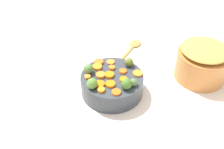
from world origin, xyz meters
TOP-DOWN VIEW (x-y plane):
  - tabletop at (0.00, 0.00)m, footprint 2.40×2.40m
  - serving_bowl_carrots at (-0.01, -0.01)m, footprint 0.25×0.25m
  - metal_pot at (-0.05, 0.38)m, footprint 0.22×0.22m
  - stuffing_mound at (-0.05, 0.38)m, footprint 0.20×0.20m
  - carrot_slice_0 at (0.03, -0.07)m, footprint 0.05×0.05m
  - carrot_slice_1 at (0.09, -0.01)m, footprint 0.05×0.05m
  - carrot_slice_2 at (-0.02, -0.06)m, footprint 0.05×0.05m
  - carrot_slice_3 at (-0.02, -0.11)m, footprint 0.03×0.03m
  - carrot_slice_4 at (-0.11, -0.06)m, footprint 0.05×0.05m
  - carrot_slice_5 at (0.07, -0.07)m, footprint 0.04×0.04m
  - carrot_slice_6 at (-0.10, -0.01)m, footprint 0.05×0.05m
  - carrot_slice_7 at (0.04, -0.03)m, footprint 0.04×0.04m
  - carrot_slice_8 at (-0.06, -0.01)m, footprint 0.04×0.04m
  - carrot_slice_9 at (-0.03, 0.03)m, footprint 0.03×0.03m
  - carrot_slice_10 at (-0.01, 0.09)m, footprint 0.05×0.05m
  - carrot_slice_11 at (-0.02, -0.02)m, footprint 0.05×0.05m
  - carrot_slice_12 at (0.02, 0.03)m, footprint 0.03×0.03m
  - carrot_slice_13 at (-0.07, -0.07)m, footprint 0.05×0.05m
  - brussels_sprout_0 at (0.05, 0.06)m, footprint 0.03×0.03m
  - brussels_sprout_1 at (0.04, -0.10)m, footprint 0.04×0.04m
  - brussels_sprout_2 at (0.07, 0.03)m, footprint 0.04×0.04m
  - brussels_sprout_3 at (-0.05, -0.10)m, footprint 0.04×0.04m
  - brussels_sprout_4 at (-0.07, 0.07)m, footprint 0.04×0.04m
  - wooden_spoon at (-0.32, 0.14)m, footprint 0.23×0.19m

SIDE VIEW (x-z plane):
  - tabletop at x=0.00m, z-range 0.00..0.02m
  - wooden_spoon at x=-0.32m, z-range 0.02..0.03m
  - serving_bowl_carrots at x=-0.01m, z-range 0.02..0.10m
  - metal_pot at x=-0.05m, z-range 0.02..0.15m
  - carrot_slice_6 at x=-0.10m, z-range 0.10..0.11m
  - carrot_slice_10 at x=-0.01m, z-range 0.10..0.11m
  - carrot_slice_1 at x=0.09m, z-range 0.10..0.11m
  - carrot_slice_9 at x=-0.03m, z-range 0.10..0.11m
  - carrot_slice_7 at x=0.04m, z-range 0.10..0.11m
  - carrot_slice_12 at x=0.02m, z-range 0.10..0.11m
  - carrot_slice_0 at x=0.03m, z-range 0.10..0.11m
  - carrot_slice_4 at x=-0.11m, z-range 0.10..0.11m
  - carrot_slice_8 at x=-0.06m, z-range 0.10..0.11m
  - carrot_slice_3 at x=-0.02m, z-range 0.10..0.11m
  - carrot_slice_2 at x=-0.02m, z-range 0.10..0.11m
  - carrot_slice_11 at x=-0.02m, z-range 0.10..0.11m
  - carrot_slice_13 at x=-0.07m, z-range 0.10..0.11m
  - carrot_slice_5 at x=0.07m, z-range 0.10..0.11m
  - brussels_sprout_0 at x=0.05m, z-range 0.10..0.13m
  - brussels_sprout_4 at x=-0.07m, z-range 0.10..0.14m
  - brussels_sprout_3 at x=-0.05m, z-range 0.10..0.14m
  - brussels_sprout_1 at x=0.04m, z-range 0.10..0.15m
  - brussels_sprout_2 at x=0.07m, z-range 0.10..0.15m
  - stuffing_mound at x=-0.05m, z-range 0.15..0.18m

